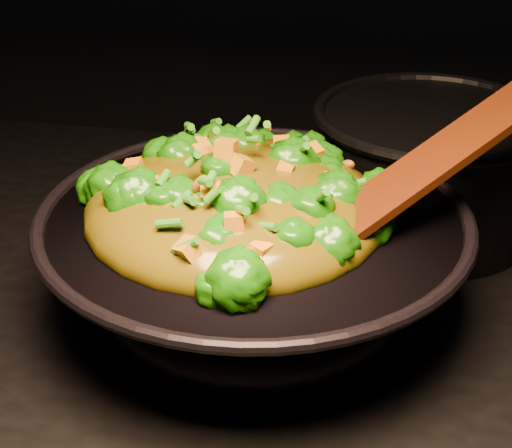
# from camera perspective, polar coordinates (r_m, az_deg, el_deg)

# --- Properties ---
(wok) EXTENTS (0.49, 0.49, 0.11)m
(wok) POSITION_cam_1_polar(r_m,az_deg,el_deg) (0.74, -0.14, -3.02)
(wok) COLOR black
(wok) RESTS_ON stovetop
(stir_fry) EXTENTS (0.29, 0.29, 0.09)m
(stir_fry) POSITION_cam_1_polar(r_m,az_deg,el_deg) (0.70, -1.59, 4.09)
(stir_fry) COLOR #1A6607
(stir_fry) RESTS_ON wok
(spatula) EXTENTS (0.26, 0.22, 0.13)m
(spatula) POSITION_cam_1_polar(r_m,az_deg,el_deg) (0.69, 11.95, 3.85)
(spatula) COLOR #391806
(spatula) RESTS_ON wok
(back_pot) EXTENTS (0.30, 0.30, 0.14)m
(back_pot) POSITION_cam_1_polar(r_m,az_deg,el_deg) (0.91, 12.31, 3.96)
(back_pot) COLOR black
(back_pot) RESTS_ON stovetop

